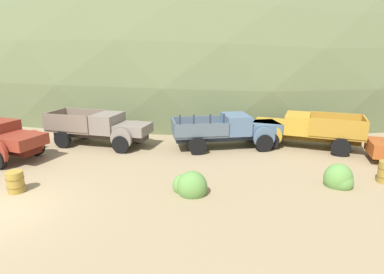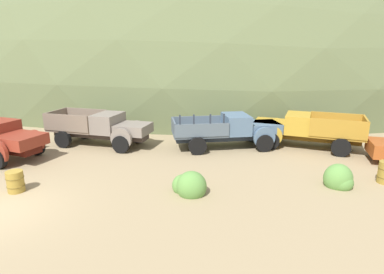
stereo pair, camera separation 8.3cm
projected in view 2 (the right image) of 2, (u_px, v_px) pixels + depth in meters
name	position (u px, v px, depth m)	size (l,w,h in m)	color
hill_far_right	(79.00, 73.00, 79.52)	(84.25, 54.68, 33.36)	#56603D
hill_center	(211.00, 78.00, 63.63)	(94.03, 89.31, 43.63)	#56603D
truck_primer_gray	(106.00, 129.00, 18.35)	(6.23, 3.33, 1.91)	#3D322D
truck_chalk_blue	(234.00, 130.00, 18.03)	(6.29, 3.27, 2.16)	#262D39
truck_mustard	(300.00, 129.00, 18.15)	(6.17, 3.83, 1.91)	#593D12
oil_drum_by_truck	(15.00, 181.00, 12.42)	(0.67, 0.67, 0.85)	olive
bush_front_left	(255.00, 132.00, 20.57)	(1.46, 1.21, 1.14)	#3D702D
bush_lone_scrub	(339.00, 180.00, 12.89)	(1.14, 1.06, 1.23)	#5B8E42
bush_back_edge	(188.00, 186.00, 12.31)	(1.36, 1.18, 1.20)	#5B8E42
bush_front_right	(352.00, 134.00, 20.30)	(0.89, 0.79, 0.80)	olive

